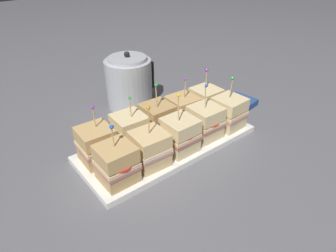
# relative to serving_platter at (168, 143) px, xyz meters

# --- Properties ---
(ground_plane) EXTENTS (6.00, 6.00, 0.00)m
(ground_plane) POSITION_rel_serving_platter_xyz_m (0.00, 0.00, -0.01)
(ground_plane) COLOR slate
(serving_platter) EXTENTS (0.55, 0.23, 0.02)m
(serving_platter) POSITION_rel_serving_platter_xyz_m (0.00, 0.00, 0.00)
(serving_platter) COLOR white
(serving_platter) RESTS_ON ground_plane
(sandwich_front_far_left) EXTENTS (0.09, 0.10, 0.16)m
(sandwich_front_far_left) POSITION_rel_serving_platter_xyz_m (-0.21, -0.05, 0.06)
(sandwich_front_far_left) COLOR tan
(sandwich_front_far_left) RESTS_ON serving_platter
(sandwich_front_left) EXTENTS (0.10, 0.10, 0.18)m
(sandwich_front_left) POSITION_rel_serving_platter_xyz_m (-0.10, -0.05, 0.06)
(sandwich_front_left) COLOR #DBB77A
(sandwich_front_left) RESTS_ON serving_platter
(sandwich_front_center) EXTENTS (0.09, 0.09, 0.18)m
(sandwich_front_center) POSITION_rel_serving_platter_xyz_m (0.00, -0.06, 0.06)
(sandwich_front_center) COLOR beige
(sandwich_front_center) RESTS_ON serving_platter
(sandwich_front_right) EXTENTS (0.09, 0.09, 0.18)m
(sandwich_front_right) POSITION_rel_serving_platter_xyz_m (0.11, -0.05, 0.06)
(sandwich_front_right) COLOR beige
(sandwich_front_right) RESTS_ON serving_platter
(sandwich_front_far_right) EXTENTS (0.10, 0.10, 0.17)m
(sandwich_front_far_right) POSITION_rel_serving_platter_xyz_m (0.21, -0.05, 0.06)
(sandwich_front_far_right) COLOR beige
(sandwich_front_far_right) RESTS_ON serving_platter
(sandwich_back_far_left) EXTENTS (0.10, 0.10, 0.16)m
(sandwich_back_far_left) POSITION_rel_serving_platter_xyz_m (-0.21, 0.05, 0.06)
(sandwich_back_far_left) COLOR tan
(sandwich_back_far_left) RESTS_ON serving_platter
(sandwich_back_left) EXTENTS (0.10, 0.10, 0.16)m
(sandwich_back_left) POSITION_rel_serving_platter_xyz_m (-0.10, 0.05, 0.06)
(sandwich_back_left) COLOR beige
(sandwich_back_left) RESTS_ON serving_platter
(sandwich_back_center) EXTENTS (0.09, 0.09, 0.18)m
(sandwich_back_center) POSITION_rel_serving_platter_xyz_m (0.00, 0.05, 0.06)
(sandwich_back_center) COLOR tan
(sandwich_back_center) RESTS_ON serving_platter
(sandwich_back_right) EXTENTS (0.10, 0.10, 0.16)m
(sandwich_back_right) POSITION_rel_serving_platter_xyz_m (0.10, 0.05, 0.06)
(sandwich_back_right) COLOR tan
(sandwich_back_right) RESTS_ON serving_platter
(sandwich_back_far_right) EXTENTS (0.09, 0.09, 0.17)m
(sandwich_back_far_right) POSITION_rel_serving_platter_xyz_m (0.20, 0.05, 0.06)
(sandwich_back_far_right) COLOR beige
(sandwich_back_far_right) RESTS_ON serving_platter
(kettle_steel) EXTENTS (0.19, 0.17, 0.21)m
(kettle_steel) POSITION_rel_serving_platter_xyz_m (0.06, 0.30, 0.08)
(kettle_steel) COLOR #B7BABF
(kettle_steel) RESTS_ON ground_plane
(napkin_stack) EXTENTS (0.12, 0.12, 0.02)m
(napkin_stack) POSITION_rel_serving_platter_xyz_m (0.38, 0.04, 0.00)
(napkin_stack) COLOR navy
(napkin_stack) RESTS_ON ground_plane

